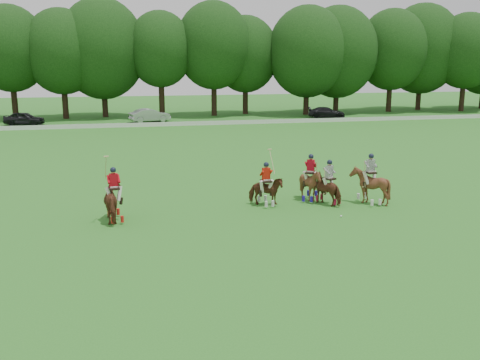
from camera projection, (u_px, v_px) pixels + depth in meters
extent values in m
plane|color=#287220|center=(261.00, 237.00, 21.36)|extent=(180.00, 180.00, 0.00)
cylinder|color=black|center=(14.00, 98.00, 63.64)|extent=(0.70, 0.70, 4.98)
ellipsoid|color=black|center=(10.00, 48.00, 62.38)|extent=(8.80, 8.80, 10.12)
cylinder|color=black|center=(65.00, 99.00, 64.52)|extent=(0.70, 0.70, 4.64)
ellipsoid|color=black|center=(62.00, 52.00, 63.29)|extent=(8.80, 8.80, 10.13)
cylinder|color=black|center=(105.00, 100.00, 66.53)|extent=(0.70, 0.70, 4.31)
ellipsoid|color=black|center=(102.00, 49.00, 65.19)|extent=(10.67, 10.67, 12.27)
cylinder|color=black|center=(162.00, 96.00, 66.48)|extent=(0.70, 0.70, 5.24)
ellipsoid|color=black|center=(160.00, 49.00, 65.25)|extent=(8.06, 8.06, 9.26)
cylinder|color=black|center=(214.00, 95.00, 68.15)|extent=(0.70, 0.70, 5.19)
ellipsoid|color=black|center=(214.00, 45.00, 66.81)|extent=(9.50, 9.50, 10.92)
cylinder|color=black|center=(245.00, 97.00, 70.49)|extent=(0.70, 0.70, 4.48)
ellipsoid|color=black|center=(245.00, 54.00, 69.30)|extent=(8.60, 8.60, 9.89)
cylinder|color=black|center=(306.00, 98.00, 69.46)|extent=(0.70, 0.70, 4.21)
ellipsoid|color=black|center=(307.00, 52.00, 68.18)|extent=(10.11, 10.11, 11.63)
cylinder|color=black|center=(336.00, 98.00, 71.77)|extent=(0.70, 0.70, 4.07)
ellipsoid|color=black|center=(338.00, 52.00, 70.47)|extent=(10.46, 10.46, 12.03)
cylinder|color=black|center=(389.00, 94.00, 73.59)|extent=(0.70, 0.70, 4.79)
ellipsoid|color=black|center=(392.00, 50.00, 72.29)|extent=(9.47, 9.47, 10.89)
cylinder|color=black|center=(419.00, 94.00, 76.27)|extent=(0.70, 0.70, 4.44)
ellipsoid|color=black|center=(422.00, 49.00, 74.90)|extent=(10.84, 10.84, 12.47)
cylinder|color=black|center=(462.00, 94.00, 74.24)|extent=(0.70, 0.70, 4.86)
ellipsoid|color=black|center=(466.00, 51.00, 72.98)|extent=(8.94, 8.94, 10.28)
cube|color=white|center=(170.00, 124.00, 57.49)|extent=(120.00, 0.10, 0.44)
imported|color=black|center=(24.00, 118.00, 58.33)|extent=(4.51, 2.64, 1.44)
imported|color=#AAABB0|center=(150.00, 115.00, 61.25)|extent=(4.89, 2.84, 1.52)
imported|color=black|center=(326.00, 112.00, 65.91)|extent=(4.85, 3.12, 1.31)
imported|color=#4F2415|center=(115.00, 202.00, 23.31)|extent=(1.17, 2.11, 1.69)
cube|color=black|center=(114.00, 188.00, 23.17)|extent=(0.51, 0.61, 0.08)
cylinder|color=tan|center=(106.00, 168.00, 22.87)|extent=(0.13, 0.77, 1.08)
imported|color=#4F2415|center=(266.00, 191.00, 25.79)|extent=(1.49, 1.31, 1.41)
cube|color=black|center=(266.00, 181.00, 25.68)|extent=(0.48, 0.59, 0.08)
cylinder|color=tan|center=(272.00, 162.00, 25.57)|extent=(0.09, 0.77, 1.08)
imported|color=#4F2415|center=(310.00, 184.00, 26.74)|extent=(1.92, 1.98, 1.66)
cube|color=black|center=(311.00, 172.00, 26.60)|extent=(0.67, 0.71, 0.08)
cylinder|color=tan|center=(316.00, 174.00, 26.53)|extent=(0.13, 0.20, 1.29)
imported|color=#4F2415|center=(329.00, 189.00, 26.11)|extent=(1.57, 1.90, 1.47)
cube|color=black|center=(329.00, 179.00, 25.99)|extent=(0.67, 0.71, 0.08)
cylinder|color=tan|center=(325.00, 181.00, 25.80)|extent=(0.13, 0.20, 1.29)
imported|color=#4F2415|center=(370.00, 186.00, 26.15)|extent=(1.57, 1.74, 1.80)
cube|color=black|center=(370.00, 172.00, 26.00)|extent=(0.48, 0.59, 0.08)
cylinder|color=tan|center=(365.00, 174.00, 25.93)|extent=(0.05, 0.21, 1.29)
sphere|color=white|center=(341.00, 216.00, 24.00)|extent=(0.09, 0.09, 0.09)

